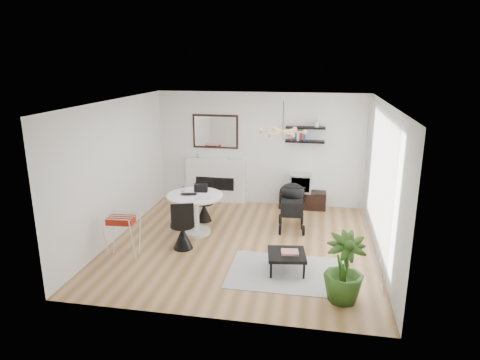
% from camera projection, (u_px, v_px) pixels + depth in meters
% --- Properties ---
extents(floor, '(5.00, 5.00, 0.00)m').
position_uv_depth(floor, '(242.00, 244.00, 8.24)').
color(floor, olive).
rests_on(floor, ground).
extents(ceiling, '(5.00, 5.00, 0.00)m').
position_uv_depth(ceiling, '(242.00, 102.00, 7.51)').
color(ceiling, white).
rests_on(ceiling, wall_back).
extents(wall_back, '(5.00, 0.00, 5.00)m').
position_uv_depth(wall_back, '(260.00, 149.00, 10.24)').
color(wall_back, white).
rests_on(wall_back, floor).
extents(wall_left, '(0.00, 5.00, 5.00)m').
position_uv_depth(wall_left, '(116.00, 170.00, 8.30)').
color(wall_left, white).
rests_on(wall_left, floor).
extents(wall_right, '(0.00, 5.00, 5.00)m').
position_uv_depth(wall_right, '(383.00, 183.00, 7.44)').
color(wall_right, white).
rests_on(wall_right, floor).
extents(sheer_curtain, '(0.04, 3.60, 2.60)m').
position_uv_depth(sheer_curtain, '(376.00, 180.00, 7.65)').
color(sheer_curtain, white).
rests_on(sheer_curtain, wall_right).
extents(fireplace, '(1.50, 0.17, 2.16)m').
position_uv_depth(fireplace, '(216.00, 175.00, 10.54)').
color(fireplace, white).
rests_on(fireplace, floor).
extents(shelf_lower, '(0.90, 0.25, 0.04)m').
position_uv_depth(shelf_lower, '(305.00, 141.00, 9.87)').
color(shelf_lower, black).
rests_on(shelf_lower, wall_back).
extents(shelf_upper, '(0.90, 0.25, 0.04)m').
position_uv_depth(shelf_upper, '(306.00, 128.00, 9.78)').
color(shelf_upper, black).
rests_on(shelf_upper, wall_back).
extents(pendant_lamp, '(0.90, 0.90, 0.10)m').
position_uv_depth(pendant_lamp, '(283.00, 132.00, 7.82)').
color(pendant_lamp, tan).
rests_on(pendant_lamp, ceiling).
extents(tv_console, '(1.09, 0.38, 0.41)m').
position_uv_depth(tv_console, '(302.00, 200.00, 10.18)').
color(tv_console, black).
rests_on(tv_console, floor).
extents(crt_tv, '(0.50, 0.43, 0.43)m').
position_uv_depth(crt_tv, '(301.00, 183.00, 10.07)').
color(crt_tv, silver).
rests_on(crt_tv, tv_console).
extents(dining_table, '(1.12, 1.12, 0.82)m').
position_uv_depth(dining_table, '(195.00, 208.00, 8.61)').
color(dining_table, white).
rests_on(dining_table, floor).
extents(laptop, '(0.35, 0.26, 0.03)m').
position_uv_depth(laptop, '(188.00, 195.00, 8.48)').
color(laptop, black).
rests_on(laptop, dining_table).
extents(black_bag, '(0.28, 0.19, 0.16)m').
position_uv_depth(black_bag, '(201.00, 188.00, 8.73)').
color(black_bag, black).
rests_on(black_bag, dining_table).
extents(newspaper, '(0.39, 0.35, 0.01)m').
position_uv_depth(newspaper, '(202.00, 197.00, 8.36)').
color(newspaper, silver).
rests_on(newspaper, dining_table).
extents(drinking_glass, '(0.06, 0.06, 0.11)m').
position_uv_depth(drinking_glass, '(183.00, 189.00, 8.72)').
color(drinking_glass, white).
rests_on(drinking_glass, dining_table).
extents(chair_far, '(0.42, 0.44, 0.85)m').
position_uv_depth(chair_far, '(204.00, 209.00, 9.37)').
color(chair_far, black).
rests_on(chair_far, floor).
extents(chair_near, '(0.50, 0.51, 0.95)m').
position_uv_depth(chair_near, '(183.00, 234.00, 7.95)').
color(chair_near, black).
rests_on(chair_near, floor).
extents(drying_rack, '(0.56, 0.53, 0.79)m').
position_uv_depth(drying_rack, '(123.00, 234.00, 7.62)').
color(drying_rack, white).
rests_on(drying_rack, floor).
extents(stroller, '(0.60, 0.90, 1.06)m').
position_uv_depth(stroller, '(292.00, 208.00, 8.89)').
color(stroller, black).
rests_on(stroller, floor).
extents(rug, '(1.91, 1.38, 0.01)m').
position_uv_depth(rug, '(286.00, 273.00, 7.11)').
color(rug, '#9E9E9E').
rests_on(rug, floor).
extents(coffee_table, '(0.70, 0.70, 0.32)m').
position_uv_depth(coffee_table, '(287.00, 255.00, 7.09)').
color(coffee_table, black).
rests_on(coffee_table, rug).
extents(magazines, '(0.31, 0.26, 0.04)m').
position_uv_depth(magazines, '(290.00, 252.00, 7.07)').
color(magazines, red).
rests_on(magazines, coffee_table).
extents(potted_plant, '(0.66, 0.66, 1.04)m').
position_uv_depth(potted_plant, '(344.00, 268.00, 6.17)').
color(potted_plant, '#2A5217').
rests_on(potted_plant, floor).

